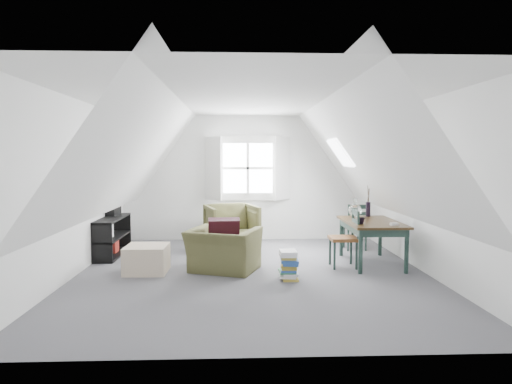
{
  "coord_description": "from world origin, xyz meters",
  "views": [
    {
      "loc": [
        -0.21,
        -6.43,
        1.67
      ],
      "look_at": [
        0.08,
        0.6,
        1.13
      ],
      "focal_mm": 32.0,
      "sensor_mm": 36.0,
      "label": 1
    }
  ],
  "objects_px": {
    "ottoman": "(147,259)",
    "magazine_stack": "(289,265)",
    "armchair_near": "(224,271)",
    "dining_table": "(372,227)",
    "dining_chair_near": "(346,237)",
    "media_shelf": "(109,239)",
    "dining_chair_far": "(355,226)",
    "armchair_far": "(232,249)"
  },
  "relations": [
    {
      "from": "ottoman",
      "to": "dining_chair_far",
      "type": "bearing_deg",
      "value": 23.3
    },
    {
      "from": "ottoman",
      "to": "magazine_stack",
      "type": "relative_size",
      "value": 1.49
    },
    {
      "from": "armchair_near",
      "to": "dining_table",
      "type": "bearing_deg",
      "value": -150.96
    },
    {
      "from": "armchair_far",
      "to": "dining_chair_near",
      "type": "xyz_separation_m",
      "value": [
        1.75,
        -1.47,
        0.45
      ]
    },
    {
      "from": "media_shelf",
      "to": "armchair_near",
      "type": "bearing_deg",
      "value": -27.74
    },
    {
      "from": "ottoman",
      "to": "dining_chair_near",
      "type": "relative_size",
      "value": 0.68
    },
    {
      "from": "armchair_far",
      "to": "armchair_near",
      "type": "bearing_deg",
      "value": -109.29
    },
    {
      "from": "armchair_far",
      "to": "magazine_stack",
      "type": "xyz_separation_m",
      "value": [
        0.81,
        -2.14,
        0.2
      ]
    },
    {
      "from": "dining_chair_near",
      "to": "magazine_stack",
      "type": "relative_size",
      "value": 2.2
    },
    {
      "from": "ottoman",
      "to": "dining_chair_far",
      "type": "xyz_separation_m",
      "value": [
        3.45,
        1.48,
        0.24
      ]
    },
    {
      "from": "dining_chair_near",
      "to": "magazine_stack",
      "type": "distance_m",
      "value": 1.19
    },
    {
      "from": "armchair_near",
      "to": "media_shelf",
      "type": "bearing_deg",
      "value": -8.96
    },
    {
      "from": "ottoman",
      "to": "dining_chair_far",
      "type": "relative_size",
      "value": 0.7
    },
    {
      "from": "armchair_far",
      "to": "dining_chair_near",
      "type": "distance_m",
      "value": 2.33
    },
    {
      "from": "armchair_near",
      "to": "dining_chair_near",
      "type": "height_order",
      "value": "dining_chair_near"
    },
    {
      "from": "armchair_far",
      "to": "ottoman",
      "type": "height_order",
      "value": "armchair_far"
    },
    {
      "from": "armchair_near",
      "to": "dining_table",
      "type": "height_order",
      "value": "dining_table"
    },
    {
      "from": "armchair_near",
      "to": "dining_chair_far",
      "type": "xyz_separation_m",
      "value": [
        2.33,
        1.45,
        0.44
      ]
    },
    {
      "from": "dining_table",
      "to": "dining_chair_far",
      "type": "height_order",
      "value": "dining_chair_far"
    },
    {
      "from": "armchair_near",
      "to": "dining_chair_near",
      "type": "xyz_separation_m",
      "value": [
        1.85,
        0.17,
        0.45
      ]
    },
    {
      "from": "dining_chair_far",
      "to": "magazine_stack",
      "type": "distance_m",
      "value": 2.43
    },
    {
      "from": "dining_table",
      "to": "dining_chair_far",
      "type": "distance_m",
      "value": 1.11
    },
    {
      "from": "dining_chair_far",
      "to": "media_shelf",
      "type": "bearing_deg",
      "value": 23.02
    },
    {
      "from": "armchair_near",
      "to": "dining_chair_near",
      "type": "distance_m",
      "value": 1.91
    },
    {
      "from": "magazine_stack",
      "to": "armchair_near",
      "type": "bearing_deg",
      "value": 150.72
    },
    {
      "from": "media_shelf",
      "to": "dining_chair_far",
      "type": "bearing_deg",
      "value": 6.1
    },
    {
      "from": "dining_chair_far",
      "to": "dining_chair_near",
      "type": "xyz_separation_m",
      "value": [
        -0.49,
        -1.28,
        0.02
      ]
    },
    {
      "from": "dining_table",
      "to": "dining_chair_near",
      "type": "height_order",
      "value": "dining_chair_near"
    },
    {
      "from": "media_shelf",
      "to": "armchair_far",
      "type": "bearing_deg",
      "value": 15.99
    },
    {
      "from": "dining_table",
      "to": "dining_chair_far",
      "type": "xyz_separation_m",
      "value": [
        0.03,
        1.1,
        -0.15
      ]
    },
    {
      "from": "armchair_near",
      "to": "dining_chair_far",
      "type": "bearing_deg",
      "value": -127.86
    },
    {
      "from": "armchair_far",
      "to": "magazine_stack",
      "type": "relative_size",
      "value": 2.27
    },
    {
      "from": "ottoman",
      "to": "dining_table",
      "type": "xyz_separation_m",
      "value": [
        3.41,
        0.39,
        0.39
      ]
    },
    {
      "from": "dining_chair_near",
      "to": "media_shelf",
      "type": "relative_size",
      "value": 0.69
    },
    {
      "from": "armchair_near",
      "to": "magazine_stack",
      "type": "distance_m",
      "value": 1.06
    },
    {
      "from": "magazine_stack",
      "to": "dining_chair_far",
      "type": "bearing_deg",
      "value": 53.9
    },
    {
      "from": "armchair_near",
      "to": "dining_chair_far",
      "type": "height_order",
      "value": "dining_chair_far"
    },
    {
      "from": "ottoman",
      "to": "dining_table",
      "type": "bearing_deg",
      "value": 6.5
    },
    {
      "from": "dining_chair_far",
      "to": "armchair_near",
      "type": "bearing_deg",
      "value": 50.29
    },
    {
      "from": "armchair_far",
      "to": "dining_chair_near",
      "type": "relative_size",
      "value": 1.03
    },
    {
      "from": "armchair_far",
      "to": "media_shelf",
      "type": "height_order",
      "value": "media_shelf"
    },
    {
      "from": "armchair_near",
      "to": "dining_table",
      "type": "relative_size",
      "value": 0.71
    }
  ]
}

